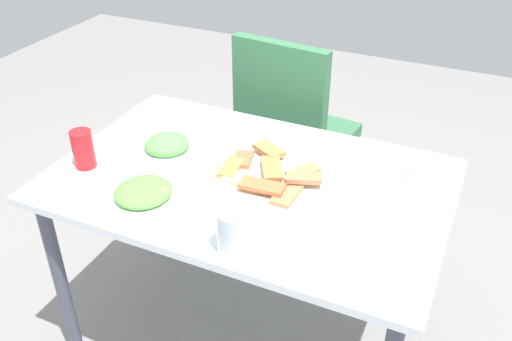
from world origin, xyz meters
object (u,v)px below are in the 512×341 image
object	(u,v)px
pide_platter	(266,177)
dining_chair	(291,126)
fork	(383,171)
spoon	(386,165)
drinking_glass	(232,231)
paper_napkin	(384,169)
dining_table	(249,200)
salad_plate_greens	(144,193)
salad_plate_rice	(167,146)
soda_can	(83,149)

from	to	relation	value
pide_platter	dining_chair	bearing A→B (deg)	104.93
fork	spoon	size ratio (longest dim) A/B	0.93
drinking_glass	spoon	xyz separation A→B (m)	(0.26, 0.55, -0.05)
pide_platter	paper_napkin	distance (m)	0.37
dining_table	paper_napkin	xyz separation A→B (m)	(0.36, 0.21, 0.08)
spoon	salad_plate_greens	bearing A→B (deg)	-139.91
dining_table	salad_plate_rice	world-z (taller)	salad_plate_rice
dining_chair	spoon	bearing A→B (deg)	-42.63
drinking_glass	dining_table	bearing A→B (deg)	107.59
pide_platter	salad_plate_rice	size ratio (longest dim) A/B	1.44
dining_table	paper_napkin	size ratio (longest dim) A/B	10.66
paper_napkin	fork	xyz separation A→B (m)	(0.00, -0.02, 0.00)
dining_chair	soda_can	xyz separation A→B (m)	(-0.36, -0.83, 0.24)
soda_can	spoon	distance (m)	0.93
soda_can	fork	size ratio (longest dim) A/B	0.67
salad_plate_greens	pide_platter	bearing A→B (deg)	39.72
dining_table	soda_can	world-z (taller)	soda_can
dining_table	drinking_glass	world-z (taller)	drinking_glass
fork	dining_table	bearing A→B (deg)	-153.57
salad_plate_rice	paper_napkin	xyz separation A→B (m)	(0.67, 0.18, -0.02)
salad_plate_rice	soda_can	xyz separation A→B (m)	(-0.18, -0.18, 0.04)
dining_table	soda_can	distance (m)	0.53
salad_plate_rice	soda_can	distance (m)	0.26
soda_can	spoon	xyz separation A→B (m)	(0.85, 0.38, -0.06)
salad_plate_greens	drinking_glass	bearing A→B (deg)	-15.81
drinking_glass	soda_can	bearing A→B (deg)	164.48
pide_platter	salad_plate_greens	xyz separation A→B (m)	(-0.28, -0.23, 0.01)
fork	drinking_glass	bearing A→B (deg)	-119.25
dining_chair	salad_plate_rice	distance (m)	0.70
salad_plate_greens	paper_napkin	size ratio (longest dim) A/B	2.06
dining_table	salad_plate_greens	bearing A→B (deg)	-135.74
pide_platter	salad_plate_greens	bearing A→B (deg)	-140.28
pide_platter	fork	xyz separation A→B (m)	(0.31, 0.19, -0.01)
salad_plate_greens	soda_can	xyz separation A→B (m)	(-0.26, 0.07, 0.04)
soda_can	paper_napkin	size ratio (longest dim) A/B	1.10
salad_plate_greens	dining_table	bearing A→B (deg)	44.26
salad_plate_rice	dining_table	bearing A→B (deg)	-5.77
pide_platter	spoon	size ratio (longest dim) A/B	1.74
paper_napkin	drinking_glass	bearing A→B (deg)	-116.24
dining_table	soda_can	size ratio (longest dim) A/B	9.66
salad_plate_rice	salad_plate_greens	bearing A→B (deg)	-72.43
salad_plate_greens	salad_plate_rice	xyz separation A→B (m)	(-0.08, 0.25, 0.00)
drinking_glass	fork	distance (m)	0.57
salad_plate_rice	spoon	xyz separation A→B (m)	(0.67, 0.20, -0.01)
paper_napkin	spoon	size ratio (longest dim) A/B	0.57
pide_platter	fork	size ratio (longest dim) A/B	1.86
dining_chair	salad_plate_greens	bearing A→B (deg)	-96.38
fork	spoon	world-z (taller)	same
dining_chair	drinking_glass	size ratio (longest dim) A/B	8.02
dining_chair	paper_napkin	xyz separation A→B (m)	(0.49, -0.46, 0.18)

